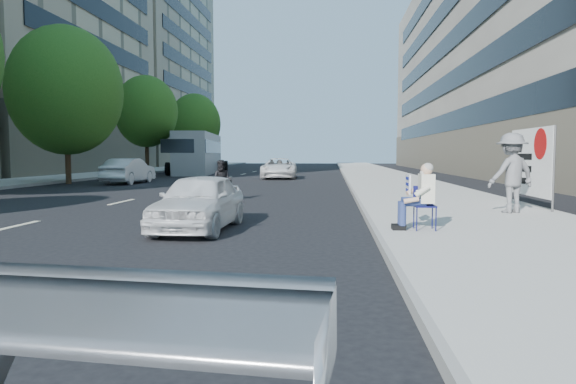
# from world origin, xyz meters

# --- Properties ---
(ground) EXTENTS (160.00, 160.00, 0.00)m
(ground) POSITION_xyz_m (0.00, 0.00, 0.00)
(ground) COLOR black
(ground) RESTS_ON ground
(near_sidewalk) EXTENTS (5.00, 120.00, 0.15)m
(near_sidewalk) POSITION_xyz_m (4.00, 20.00, 0.07)
(near_sidewalk) COLOR #ABA9A0
(near_sidewalk) RESTS_ON ground
(far_sidewalk) EXTENTS (4.50, 120.00, 0.15)m
(far_sidewalk) POSITION_xyz_m (-16.75, 20.00, 0.07)
(far_sidewalk) COLOR #ABA9A0
(far_sidewalk) RESTS_ON ground
(far_bldg_north) EXTENTS (22.00, 28.00, 28.00)m
(far_bldg_north) POSITION_xyz_m (-30.00, 62.00, 14.00)
(far_bldg_north) COLOR #BFB28F
(far_bldg_north) RESTS_ON ground
(near_building) EXTENTS (14.00, 70.00, 20.00)m
(near_building) POSITION_xyz_m (17.00, 32.00, 10.00)
(near_building) COLOR gray
(near_building) RESTS_ON ground
(tree_far_c) EXTENTS (6.00, 6.00, 8.47)m
(tree_far_c) POSITION_xyz_m (-13.70, 18.00, 5.02)
(tree_far_c) COLOR #382616
(tree_far_c) RESTS_ON ground
(tree_far_d) EXTENTS (4.80, 4.80, 7.65)m
(tree_far_d) POSITION_xyz_m (-13.70, 30.00, 4.89)
(tree_far_d) COLOR #382616
(tree_far_d) RESTS_ON ground
(tree_far_e) EXTENTS (5.40, 5.40, 7.89)m
(tree_far_e) POSITION_xyz_m (-13.70, 44.00, 4.78)
(tree_far_e) COLOR #382616
(tree_far_e) RESTS_ON ground
(seated_protester) EXTENTS (0.83, 1.12, 1.31)m
(seated_protester) POSITION_xyz_m (2.29, 1.39, 0.87)
(seated_protester) COLOR #131455
(seated_protester) RESTS_ON near_sidewalk
(jogger) EXTENTS (1.48, 1.19, 2.00)m
(jogger) POSITION_xyz_m (5.08, 4.53, 1.15)
(jogger) COLOR slate
(jogger) RESTS_ON near_sidewalk
(protest_banner) EXTENTS (0.08, 3.06, 2.20)m
(protest_banner) POSITION_xyz_m (6.18, 6.25, 1.40)
(protest_banner) COLOR #4C4C4C
(protest_banner) RESTS_ON near_sidewalk
(white_sedan_near) EXTENTS (1.55, 3.62, 1.22)m
(white_sedan_near) POSITION_xyz_m (-2.25, 2.00, 0.61)
(white_sedan_near) COLOR silver
(white_sedan_near) RESTS_ON ground
(white_sedan_mid) EXTENTS (1.60, 4.22, 1.38)m
(white_sedan_mid) POSITION_xyz_m (-10.57, 18.64, 0.69)
(white_sedan_mid) COLOR silver
(white_sedan_mid) RESTS_ON ground
(white_sedan_far) EXTENTS (2.47, 4.95, 1.35)m
(white_sedan_far) POSITION_xyz_m (-2.89, 25.03, 0.67)
(white_sedan_far) COLOR white
(white_sedan_far) RESTS_ON ground
(motorcycle) EXTENTS (0.76, 2.05, 1.42)m
(motorcycle) POSITION_xyz_m (-3.18, 8.64, 0.64)
(motorcycle) COLOR black
(motorcycle) RESTS_ON ground
(bus) EXTENTS (3.99, 12.30, 3.30)m
(bus) POSITION_xyz_m (-10.49, 33.42, 1.64)
(bus) COLOR gray
(bus) RESTS_ON ground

